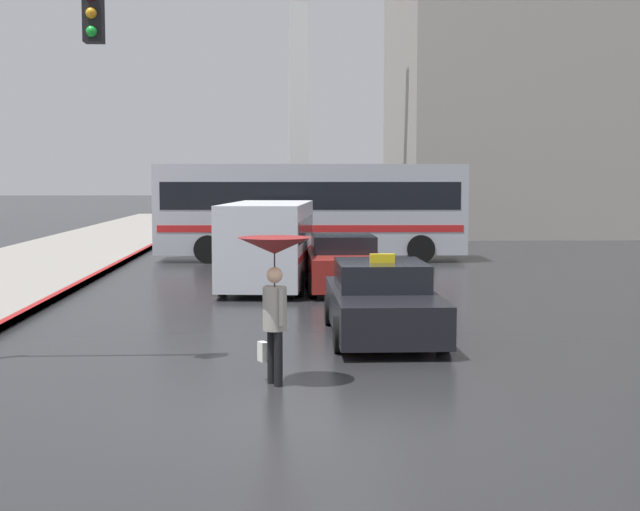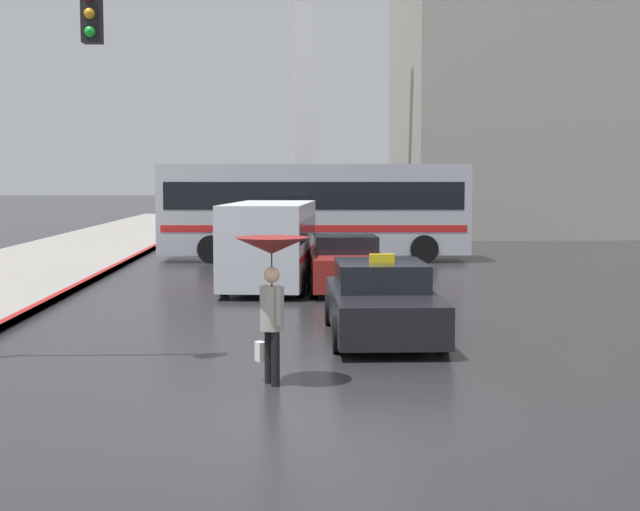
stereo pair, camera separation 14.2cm
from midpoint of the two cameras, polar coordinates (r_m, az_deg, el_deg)
name	(u,v)px [view 2 (the right image)]	position (r m, az deg, el deg)	size (l,w,h in m)	color
ground_plane	(302,424)	(10.57, -0.76, -10.72)	(300.00, 300.00, 0.00)	#262628
taxi	(381,302)	(16.15, 4.20, -3.00)	(1.91, 4.57, 1.51)	black
sedan_red	(345,264)	(22.91, 1.82, -0.57)	(1.91, 4.40, 1.41)	maroon
ambulance_van	(270,240)	(23.50, -3.02, 0.98)	(2.56, 5.91, 2.23)	silver
city_bus	(314,207)	(31.37, -0.26, 3.11)	(10.79, 2.93, 3.37)	#B2B7C1
pedestrian_with_umbrella	(272,268)	(12.24, -2.79, -0.83)	(1.02, 1.02, 2.05)	black
monument_cross	(303,29)	(43.50, -1.00, 14.29)	(7.72, 0.90, 17.54)	white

